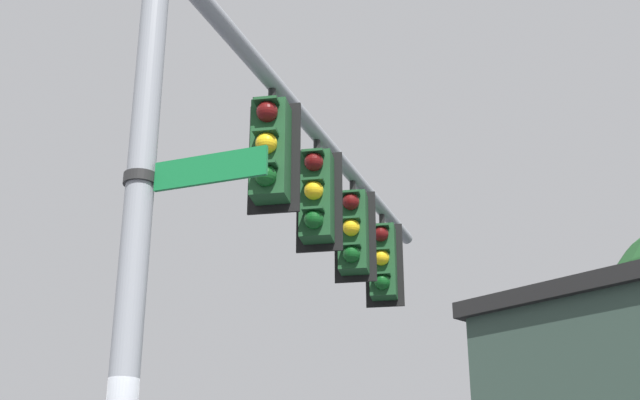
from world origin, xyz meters
name	(u,v)px	position (x,y,z in m)	size (l,w,h in m)	color
signal_pole	(132,278)	(0.00, 0.00, 3.20)	(0.21, 0.21, 6.39)	gray
mast_arm	(323,141)	(-0.68, -3.77, 5.97)	(0.18, 0.18, 7.66)	gray
traffic_light_nearest_pole	(270,150)	(-0.41, -2.25, 5.18)	(0.54, 0.49, 1.31)	black
traffic_light_mid_inner	(316,195)	(-0.64, -3.55, 5.18)	(0.54, 0.49, 1.31)	black
traffic_light_mid_outer	(353,231)	(-0.87, -4.85, 5.18)	(0.54, 0.49, 1.31)	black
traffic_light_arm_end	(383,261)	(-1.11, -6.15, 5.18)	(0.54, 0.49, 1.31)	black
street_name_sign	(178,174)	(-0.31, 0.05, 3.94)	(1.12, 0.32, 0.22)	#147238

